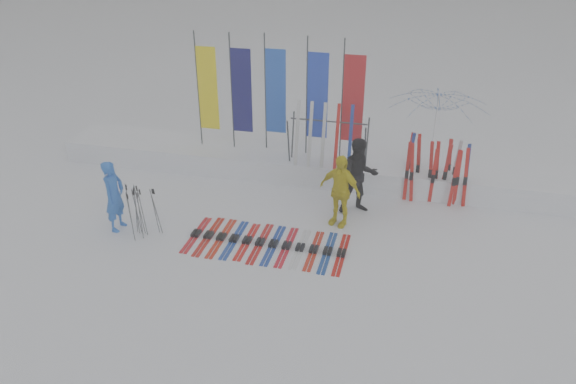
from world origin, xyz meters
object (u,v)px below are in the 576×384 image
(person_black, at_px, (359,176))
(ski_row, at_px, (267,243))
(tent_canopy, at_px, (434,133))
(ski_rack, at_px, (328,136))
(person_yellow, at_px, (340,190))
(person_blue, at_px, (114,196))

(person_black, relative_size, ski_row, 0.54)
(tent_canopy, distance_m, ski_row, 5.86)
(tent_canopy, distance_m, ski_rack, 2.99)
(person_black, relative_size, person_yellow, 1.08)
(ski_rack, bearing_deg, person_yellow, -72.06)
(ski_row, bearing_deg, person_black, 48.79)
(person_black, height_order, ski_row, person_black)
(tent_canopy, bearing_deg, person_yellow, -121.91)
(ski_row, height_order, ski_rack, ski_rack)
(ski_rack, bearing_deg, tent_canopy, 25.15)
(person_yellow, xyz_separation_m, ski_rack, (-0.65, 2.02, 0.50))
(person_blue, bearing_deg, tent_canopy, -53.49)
(person_blue, bearing_deg, ski_row, -85.28)
(tent_canopy, bearing_deg, ski_rack, -154.85)
(person_black, distance_m, person_yellow, 0.79)
(person_blue, xyz_separation_m, tent_canopy, (6.99, 4.73, 0.37))
(person_blue, distance_m, person_yellow, 5.15)
(person_blue, relative_size, ski_rack, 0.83)
(person_blue, relative_size, ski_row, 0.48)
(person_black, bearing_deg, ski_rack, 105.15)
(person_blue, height_order, person_black, person_black)
(tent_canopy, height_order, ski_rack, tent_canopy)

